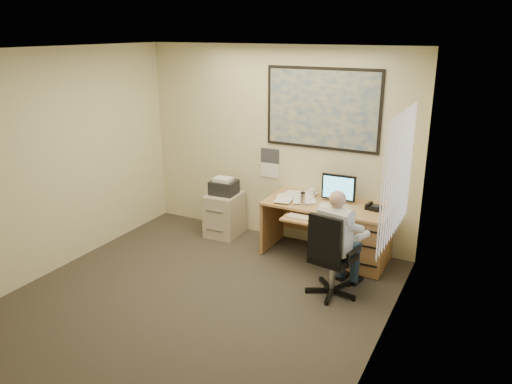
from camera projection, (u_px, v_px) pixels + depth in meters
The scene contains 8 objects.
room_shell at pixel (183, 189), 5.03m from camera, with size 4.00×4.50×2.70m.
desk at pixel (352, 230), 6.38m from camera, with size 1.60×0.97×1.10m.
world_map at pixel (322, 109), 6.46m from camera, with size 1.56×0.03×1.06m, color #1E4C93.
wall_calendar at pixel (270, 163), 7.05m from camera, with size 0.28×0.01×0.42m, color white.
window_blinds at pixel (400, 175), 4.79m from camera, with size 0.06×1.40×1.30m, color beige, non-canonical shape.
filing_cabinet at pixel (224, 210), 7.26m from camera, with size 0.48×0.56×0.87m.
office_chair at pixel (332, 272), 5.60m from camera, with size 0.69×0.69×1.01m.
person at pixel (335, 243), 5.57m from camera, with size 0.50×0.71×1.22m, color silver, non-canonical shape.
Camera 1 is at (2.84, -3.92, 2.89)m, focal length 35.00 mm.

